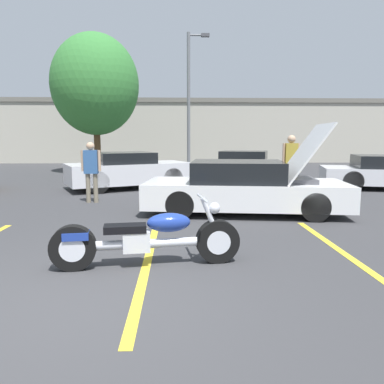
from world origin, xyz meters
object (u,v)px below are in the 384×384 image
Objects in this scene: show_car_hood_open at (245,188)px; parked_car_mid_left_row at (128,171)px; motorcycle at (148,239)px; parked_car_mid_right_row at (247,165)px; tree_background at (95,85)px; spectator_by_show_car at (291,159)px; spectator_near_motorcycle at (91,167)px; light_pole at (190,95)px.

show_car_hood_open is 5.45m from parked_car_mid_left_row.
motorcycle is 11.40m from parked_car_mid_right_row.
tree_background is 3.69× the size of spectator_by_show_car.
spectator_by_show_car is (0.46, -4.73, 0.52)m from parked_car_mid_right_row.
tree_background is at bearing 86.09° from parked_car_mid_left_row.
spectator_by_show_car reaches higher than parked_car_mid_left_row.
tree_background reaches higher than parked_car_mid_left_row.
spectator_by_show_car is at bearing -44.39° from parked_car_mid_left_row.
spectator_near_motorcycle reaches higher than parked_car_mid_right_row.
parked_car_mid_right_row is at bearing 47.73° from spectator_near_motorcycle.
parked_car_mid_left_row is at bearing 160.60° from spectator_by_show_car.
tree_background is at bearing 133.74° from spectator_by_show_car.
show_car_hood_open reaches higher than parked_car_mid_left_row.
light_pole is 2.87× the size of motorcycle.
show_car_hood_open reaches higher than motorcycle.
spectator_by_show_car is at bearing 10.32° from spectator_near_motorcycle.
tree_background reaches higher than parked_car_mid_right_row.
spectator_by_show_car reaches higher than parked_car_mid_right_row.
spectator_near_motorcycle is (1.67, -8.75, -3.31)m from tree_background.
spectator_by_show_car is at bearing 51.18° from motorcycle.
motorcycle is at bearing -90.16° from parked_car_mid_right_row.
show_car_hood_open is at bearing -85.97° from light_pole.
motorcycle is at bearing -105.75° from parked_car_mid_left_row.
parked_car_mid_right_row is 7.81m from spectator_near_motorcycle.
motorcycle is 1.41× the size of spectator_by_show_car.
spectator_near_motorcycle is (-0.61, -2.83, 0.35)m from parked_car_mid_left_row.
parked_car_mid_right_row is (4.63, 2.94, -0.04)m from parked_car_mid_left_row.
show_car_hood_open is (1.98, 3.61, 0.20)m from motorcycle.
motorcycle is at bearing -93.91° from light_pole.
tree_background is 1.50× the size of parked_car_mid_left_row.
light_pole reaches higher than parked_car_mid_left_row.
motorcycle is 1.58× the size of spectator_near_motorcycle.
light_pole is 5.17m from tree_background.
light_pole is 1.54× the size of show_car_hood_open.
tree_background is at bearing 97.27° from motorcycle.
light_pole is at bearing 48.58° from parked_car_mid_left_row.
tree_background is 8.39m from parked_car_mid_right_row.
parked_car_mid_right_row is at bearing 7.36° from parked_car_mid_left_row.
tree_background is 7.32m from parked_car_mid_left_row.
light_pole is at bearing 74.67° from spectator_near_motorcycle.
light_pole is 6.63m from parked_car_mid_right_row.
spectator_by_show_car is at bearing -74.75° from light_pole.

